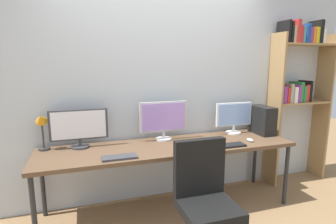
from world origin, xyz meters
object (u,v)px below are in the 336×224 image
Objects in this scene: monitor_center at (164,119)px; monitor_right at (234,117)px; pc_tower at (262,120)px; keyboard_right at (227,146)px; desk at (169,149)px; computer_mouse at (250,140)px; office_chair at (205,213)px; monitor_left at (79,127)px; bookshelf at (298,81)px; desk_lamp at (42,125)px; keyboard_left at (119,157)px.

monitor_center is 1.13× the size of monitor_right.
pc_tower is 0.76m from keyboard_right.
computer_mouse is at bearing -9.02° from desk.
monitor_left reaches higher than office_chair.
bookshelf reaches higher than desk.
pc_tower reaches higher than desk.
monitor_right reaches higher than desk.
monitor_center reaches higher than desk_lamp.
computer_mouse is at bearing -11.16° from monitor_left.
pc_tower is (1.23, 0.10, 0.22)m from desk.
keyboard_right is (1.46, -0.44, -0.21)m from monitor_left.
desk_lamp is at bearing 169.79° from desk.
bookshelf reaches higher than pc_tower.
keyboard_left is (-0.56, -0.23, 0.06)m from desk.
pc_tower reaches higher than computer_mouse.
keyboard_left is at bearing -176.56° from computer_mouse.
monitor_center is 0.75m from keyboard_right.
computer_mouse reaches higher than desk.
office_chair reaches higher than desk.
monitor_center is at bearing 141.70° from keyboard_right.
pc_tower is at bearing 26.32° from keyboard_right.
desk is at bearing -172.92° from bookshelf.
monitor_center is at bearing 90.00° from desk.
bookshelf reaches higher than monitor_center.
pc_tower is 1.82m from keyboard_left.
desk is 4.69× the size of monitor_left.
pc_tower is at bearing -5.23° from monitor_center.
keyboard_left is at bearing 180.00° from keyboard_right.
desk_lamp is 4.14× the size of computer_mouse.
desk_lamp is at bearing -179.90° from bookshelf.
bookshelf is 1.89m from monitor_center.
office_chair is (0.04, -0.79, -0.29)m from desk.
office_chair is 1.13m from computer_mouse.
desk is at bearing 93.23° from office_chair.
desk is 5.02× the size of monitor_center.
computer_mouse reaches higher than keyboard_right.
desk is at bearing 170.98° from computer_mouse.
desk is 6.93× the size of keyboard_right.
keyboard_right is (0.52, 0.56, 0.35)m from office_chair.
desk is 0.36m from monitor_center.
keyboard_left is 1.12m from keyboard_right.
bookshelf reaches higher than monitor_right.
office_chair is 1.43m from monitor_right.
office_chair is 1.72× the size of monitor_left.
desk is 6.78× the size of desk_lamp.
monitor_left is at bearing 168.84° from computer_mouse.
monitor_right is at bearing 52.45° from keyboard_right.
keyboard_right is at bearing -14.12° from desk_lamp.
monitor_left reaches higher than desk_lamp.
bookshelf is at bearing 10.80° from keyboard_left.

